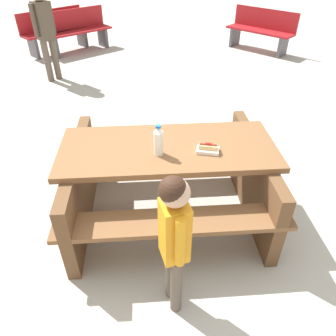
% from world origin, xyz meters
% --- Properties ---
extents(ground_plane, '(30.00, 30.00, 0.00)m').
position_xyz_m(ground_plane, '(0.00, 0.00, 0.00)').
color(ground_plane, '#B7B2A8').
rests_on(ground_plane, ground).
extents(picnic_table, '(1.88, 1.51, 0.75)m').
position_xyz_m(picnic_table, '(0.00, 0.00, 0.44)').
color(picnic_table, brown).
rests_on(picnic_table, ground).
extents(soda_bottle, '(0.08, 0.08, 0.26)m').
position_xyz_m(soda_bottle, '(-0.08, -0.12, 0.87)').
color(soda_bottle, silver).
rests_on(soda_bottle, picnic_table).
extents(hotdog_tray, '(0.20, 0.14, 0.08)m').
position_xyz_m(hotdog_tray, '(0.32, -0.09, 0.78)').
color(hotdog_tray, white).
rests_on(hotdog_tray, picnic_table).
extents(child_in_coat, '(0.20, 0.27, 1.14)m').
position_xyz_m(child_in_coat, '(0.03, -0.93, 0.73)').
color(child_in_coat, brown).
rests_on(child_in_coat, ground).
extents(park_bench_near, '(1.36, 1.32, 0.85)m').
position_xyz_m(park_bench_near, '(2.11, 5.24, 0.45)').
color(park_bench_near, maroon).
rests_on(park_bench_near, ground).
extents(park_bench_mid, '(1.34, 1.34, 0.85)m').
position_xyz_m(park_bench_mid, '(-2.40, 5.24, 0.45)').
color(park_bench_mid, maroon).
rests_on(park_bench_mid, ground).
extents(park_bench_far, '(1.40, 1.27, 0.85)m').
position_xyz_m(park_bench_far, '(-1.94, 5.24, 0.45)').
color(park_bench_far, maroon).
rests_on(park_bench_far, ground).
extents(bystander_adult, '(0.32, 0.32, 1.55)m').
position_xyz_m(bystander_adult, '(-2.01, 3.48, 0.99)').
color(bystander_adult, brown).
rests_on(bystander_adult, ground).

